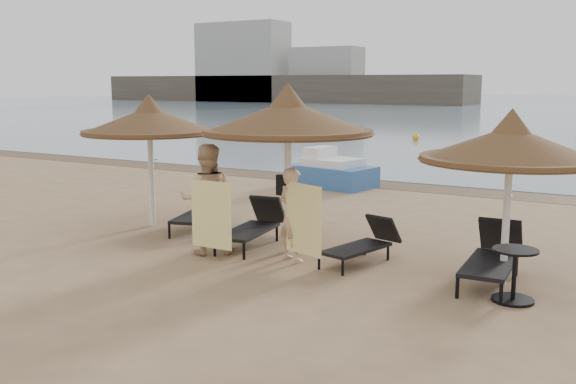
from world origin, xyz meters
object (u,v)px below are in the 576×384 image
Objects in this scene: lounger_far_left at (202,210)px; lounger_near_left at (254,225)px; pedal_boat at (331,172)px; person_left at (207,191)px; side_table at (514,277)px; palapa_center at (288,118)px; person_right at (292,207)px; palapa_right at (511,145)px; palapa_left at (149,121)px; lounger_near_right at (364,243)px; lounger_far_right at (493,256)px.

lounger_near_left reaches higher than lounger_far_left.
lounger_near_left is 7.17m from pedal_boat.
pedal_boat is at bearing 75.02° from lounger_far_left.
side_table is at bearing 145.29° from person_left.
palapa_center is 1.62× the size of person_right.
person_left is at bearing -170.65° from palapa_right.
palapa_left is at bearing 5.05° from person_right.
palapa_left is 3.74× the size of side_table.
lounger_far_right reaches higher than lounger_near_right.
lounger_near_left is at bearing -146.97° from person_left.
lounger_far_left is (1.05, 0.34, -1.85)m from palapa_left.
person_right is (3.93, -0.92, -1.29)m from palapa_left.
person_left reaches higher than lounger_near_left.
palapa_center is 1.92m from person_left.
person_right reaches higher than lounger_near_right.
pedal_boat is at bearing -50.68° from person_right.
lounger_far_left is 1.05× the size of person_right.
side_table is at bearing -69.22° from palapa_right.
palapa_right is 5.13m from person_left.
pedal_boat is (-1.76, 6.95, 0.04)m from lounger_near_left.
person_left reaches higher than lounger_far_right.
person_left is (-4.97, -0.82, -0.98)m from palapa_right.
person_left is at bearing -145.64° from palapa_center.
lounger_near_left is (-4.58, 0.14, -1.74)m from palapa_right.
lounger_far_right is at bearing -37.75° from pedal_boat.
pedal_boat is at bearing 109.88° from palapa_center.
palapa_left is 3.33m from lounger_near_left.
person_right is at bearing -39.10° from lounger_far_left.
pedal_boat is (-4.02, 7.02, 0.09)m from lounger_near_right.
person_right is 8.15m from pedal_boat.
palapa_center is 2.54m from lounger_near_right.
palapa_center is 3.79m from palapa_right.
palapa_right is at bearing 0.06° from palapa_center.
palapa_right is (7.34, -0.42, -0.11)m from palapa_left.
person_right is at bearing -172.85° from lounger_far_right.
palapa_center is at bearing -162.82° from lounger_near_right.
person_right is (-3.70, 0.27, 0.59)m from side_table.
pedal_boat is at bearing 131.81° from palapa_right.
pedal_boat is (-2.57, 7.09, -1.99)m from palapa_center.
palapa_center is (3.56, -0.42, 0.18)m from palapa_left.
palapa_center reaches higher than person_right.
person_right reaches higher than lounger_far_left.
lounger_far_left is at bearing -78.49° from pedal_boat.
lounger_far_left is (-6.29, 0.76, -1.74)m from palapa_right.
lounger_far_right is at bearing -8.23° from lounger_near_left.
palapa_left is 2.15m from lounger_far_left.
pedal_boat reaches higher than lounger_near_left.
palapa_center is at bearing 169.32° from side_table.
palapa_left is 1.40× the size of lounger_far_right.
lounger_far_right is 0.95m from side_table.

